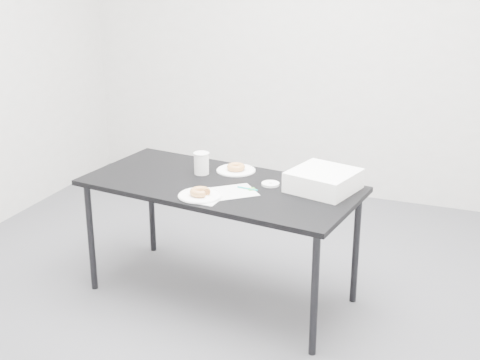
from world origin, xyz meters
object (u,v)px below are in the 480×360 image
(table, at_px, (220,193))
(coffee_cup, at_px, (201,163))
(plate_far, at_px, (236,170))
(scorecard, at_px, (231,192))
(pen, at_px, (248,189))
(donut_far, at_px, (236,167))
(bakery_box, at_px, (323,180))
(donut_near, at_px, (200,192))
(plate_near, at_px, (200,196))

(table, height_order, coffee_cup, coffee_cup)
(plate_far, bearing_deg, scorecard, -72.66)
(pen, distance_m, donut_far, 0.33)
(scorecard, relative_size, bakery_box, 0.79)
(donut_near, bearing_deg, table, 84.81)
(pen, height_order, donut_near, donut_near)
(plate_far, bearing_deg, pen, -57.06)
(scorecard, distance_m, coffee_cup, 0.36)
(plate_near, bearing_deg, bakery_box, 30.23)
(pen, bearing_deg, plate_near, -129.86)
(bakery_box, bearing_deg, donut_near, -135.04)
(table, height_order, scorecard, scorecard)
(pen, bearing_deg, plate_far, 128.66)
(donut_near, distance_m, coffee_cup, 0.38)
(donut_near, bearing_deg, plate_far, 87.41)
(pen, xyz_separation_m, plate_far, (-0.18, 0.27, -0.00))
(scorecard, bearing_deg, pen, 94.46)
(coffee_cup, bearing_deg, donut_far, 35.45)
(scorecard, relative_size, donut_near, 2.35)
(donut_near, relative_size, donut_far, 1.02)
(bakery_box, bearing_deg, plate_near, -135.04)
(table, xyz_separation_m, scorecard, (0.11, -0.11, 0.05))
(scorecard, height_order, donut_far, donut_far)
(table, bearing_deg, scorecard, -36.73)
(table, relative_size, scorecard, 6.22)
(plate_near, xyz_separation_m, donut_near, (-0.00, 0.00, 0.02))
(bakery_box, bearing_deg, donut_far, -177.68)
(table, height_order, plate_near, plate_near)
(plate_far, bearing_deg, donut_near, -92.59)
(plate_near, distance_m, plate_far, 0.47)
(table, height_order, donut_near, donut_near)
(plate_near, relative_size, donut_near, 2.13)
(coffee_cup, xyz_separation_m, bakery_box, (0.74, -0.00, -0.01))
(pen, distance_m, coffee_cup, 0.39)
(plate_near, bearing_deg, donut_near, 180.00)
(plate_far, relative_size, bakery_box, 0.70)
(plate_near, height_order, donut_far, donut_far)
(scorecard, height_order, donut_near, donut_near)
(pen, relative_size, plate_near, 0.51)
(scorecard, xyz_separation_m, coffee_cup, (-0.28, 0.22, 0.06))
(scorecard, relative_size, plate_far, 1.13)
(pen, relative_size, donut_far, 1.12)
(plate_far, relative_size, donut_far, 2.13)
(scorecard, distance_m, pen, 0.10)
(coffee_cup, distance_m, bakery_box, 0.74)
(pen, bearing_deg, bakery_box, 26.57)
(donut_far, xyz_separation_m, bakery_box, (0.57, -0.13, 0.03))
(donut_near, bearing_deg, plate_near, 0.00)
(plate_near, height_order, plate_far, plate_near)
(coffee_cup, bearing_deg, plate_far, 35.45)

